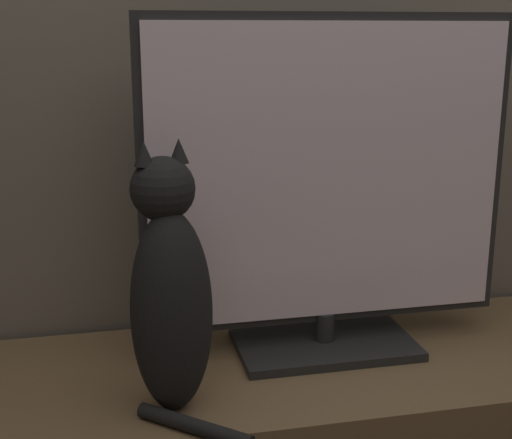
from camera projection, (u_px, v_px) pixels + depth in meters
name	position (u px, v px, depth m)	size (l,w,h in m)	color
wall_back	(284.00, 6.00, 1.66)	(4.80, 0.05, 2.60)	#756B5B
tv	(328.00, 191.00, 1.54)	(0.81, 0.24, 0.74)	black
cat	(170.00, 295.00, 1.31)	(0.21, 0.28, 0.51)	black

